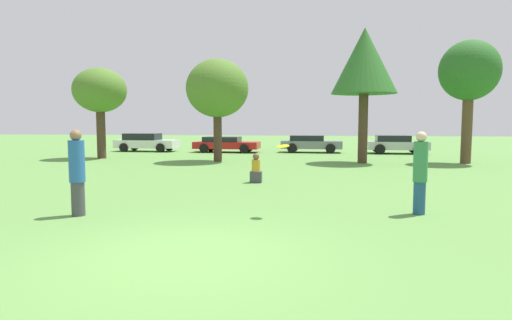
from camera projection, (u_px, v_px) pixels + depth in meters
The scene contains 13 objects.
ground_plane at pixel (184, 256), 6.90m from camera, with size 120.00×120.00×0.00m, color #5B8E42.
person_thrower at pixel (77, 172), 9.78m from camera, with size 0.35×0.35×1.97m.
person_catcher at pixel (420, 172), 9.93m from camera, with size 0.32×0.32×1.92m.
frisbee at pixel (283, 146), 9.73m from camera, with size 0.30×0.29×0.10m.
bystander_sitting at pixel (256, 170), 15.19m from camera, with size 0.40×0.34×1.04m.
tree_0 at pixel (100, 91), 24.94m from camera, with size 3.05×3.05×5.25m.
tree_1 at pixel (217, 89), 22.96m from camera, with size 3.34×3.34×5.47m.
tree_2 at pixel (364, 62), 21.98m from camera, with size 3.35×3.35×6.93m.
tree_3 at pixel (469, 72), 21.76m from camera, with size 2.95×2.95×6.25m.
parked_car_white at pixel (146, 142), 31.17m from camera, with size 4.50×2.00×1.30m.
parked_car_red at pixel (226, 144), 30.26m from camera, with size 4.62×2.13×1.09m.
parked_car_grey at pixel (311, 143), 30.03m from camera, with size 4.25×1.97×1.19m.
parked_car_silver at pixel (396, 144), 28.97m from camera, with size 4.01×2.21×1.23m.
Camera 1 is at (2.01, -6.53, 2.15)m, focal length 30.19 mm.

